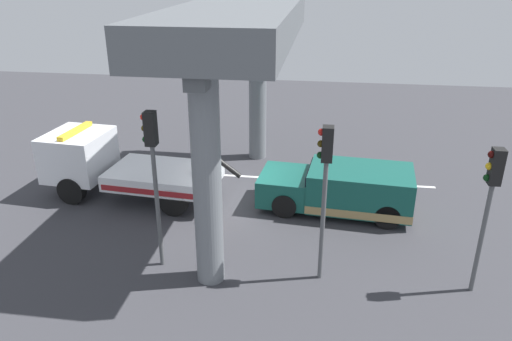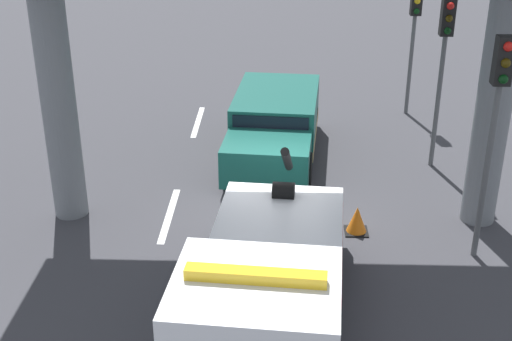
% 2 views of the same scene
% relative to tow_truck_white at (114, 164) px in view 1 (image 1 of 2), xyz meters
% --- Properties ---
extents(ground_plane, '(60.00, 40.00, 0.10)m').
position_rel_tow_truck_white_xyz_m(ground_plane, '(-4.63, 0.07, -1.25)').
color(ground_plane, '#38383D').
extents(lane_stripe_west, '(2.60, 0.16, 0.01)m').
position_rel_tow_truck_white_xyz_m(lane_stripe_west, '(-10.63, -2.30, -1.20)').
color(lane_stripe_west, silver).
rests_on(lane_stripe_west, ground).
extents(lane_stripe_mid, '(2.60, 0.16, 0.01)m').
position_rel_tow_truck_white_xyz_m(lane_stripe_mid, '(-4.63, -2.30, -1.20)').
color(lane_stripe_mid, silver).
rests_on(lane_stripe_mid, ground).
extents(lane_stripe_east, '(2.60, 0.16, 0.01)m').
position_rel_tow_truck_white_xyz_m(lane_stripe_east, '(1.37, -2.30, -1.20)').
color(lane_stripe_east, silver).
rests_on(lane_stripe_east, ground).
extents(tow_truck_white, '(7.33, 2.90, 2.46)m').
position_rel_tow_truck_white_xyz_m(tow_truck_white, '(0.00, 0.00, 0.00)').
color(tow_truck_white, white).
rests_on(tow_truck_white, ground).
extents(towed_van_green, '(5.36, 2.61, 1.58)m').
position_rel_tow_truck_white_xyz_m(towed_van_green, '(-8.29, 0.07, -0.42)').
color(towed_van_green, '#145147').
rests_on(towed_van_green, ground).
extents(overpass_structure, '(3.60, 11.21, 6.81)m').
position_rel_tow_truck_white_xyz_m(overpass_structure, '(-4.66, 0.07, 4.63)').
color(overpass_structure, slate).
rests_on(overpass_structure, ground).
extents(traffic_light_near, '(0.39, 0.32, 4.00)m').
position_rel_tow_truck_white_xyz_m(traffic_light_near, '(-11.61, 4.22, 1.73)').
color(traffic_light_near, '#515456').
rests_on(traffic_light_near, ground).
extents(traffic_light_far, '(0.39, 0.32, 4.37)m').
position_rel_tow_truck_white_xyz_m(traffic_light_far, '(-7.61, 4.22, 1.98)').
color(traffic_light_far, '#515456').
rests_on(traffic_light_far, ground).
extents(traffic_light_mid, '(0.39, 0.32, 4.56)m').
position_rel_tow_truck_white_xyz_m(traffic_light_mid, '(-3.11, 4.22, 2.11)').
color(traffic_light_mid, '#515456').
rests_on(traffic_light_mid, ground).
extents(traffic_cone_orange, '(0.51, 0.51, 0.60)m').
position_rel_tow_truck_white_xyz_m(traffic_cone_orange, '(-3.99, 1.90, -0.92)').
color(traffic_cone_orange, orange).
rests_on(traffic_cone_orange, ground).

